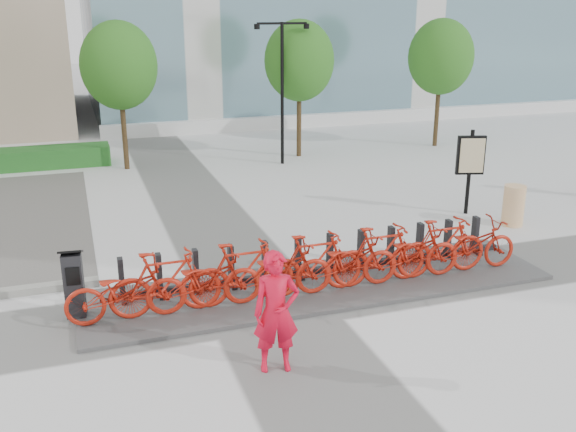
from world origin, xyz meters
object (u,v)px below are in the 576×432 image
object	(u,v)px
map_sign	(471,159)
worker_red	(276,312)
kiosk	(74,284)
bike_0	(125,291)
construction_barrel	(514,206)

from	to	relation	value
map_sign	worker_red	bearing A→B (deg)	-124.89
kiosk	map_sign	xyz separation A→B (m)	(10.42, 3.23, 0.83)
bike_0	map_sign	bearing A→B (deg)	-68.94
bike_0	worker_red	size ratio (longest dim) A/B	1.08
worker_red	construction_barrel	xyz separation A→B (m)	(8.03, 4.74, -0.45)
kiosk	worker_red	xyz separation A→B (m)	(2.96, -2.77, 0.27)
bike_0	worker_red	world-z (taller)	worker_red
kiosk	bike_0	bearing A→B (deg)	-21.76
kiosk	construction_barrel	bearing A→B (deg)	16.06
bike_0	kiosk	xyz separation A→B (m)	(-0.86, 0.45, 0.08)
kiosk	construction_barrel	xyz separation A→B (m)	(10.99, 1.97, -0.18)
construction_barrel	map_sign	distance (m)	1.72
construction_barrel	map_sign	bearing A→B (deg)	114.22
worker_red	map_sign	xyz separation A→B (m)	(7.47, 6.00, 0.57)
bike_0	kiosk	size ratio (longest dim) A/B	1.60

